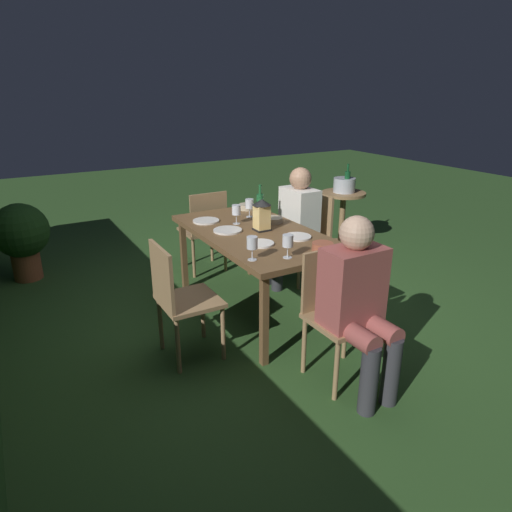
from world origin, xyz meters
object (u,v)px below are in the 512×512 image
wine_glass_c (252,244)px  side_table (343,210)px  chair_head_near (337,309)px  plate_b (206,221)px  person_in_cream (294,221)px  lantern_centerpiece (262,213)px  chair_head_far (205,227)px  chair_side_left_b (309,233)px  ice_bucket (344,184)px  plate_d (228,230)px  plate_a (298,237)px  chair_side_right_a (180,296)px  person_in_rust (359,299)px  wine_glass_a (249,205)px  bowl_olives (273,220)px  potted_plant_by_hedge (21,235)px  plate_c (261,244)px  dining_table (256,238)px  green_bottle_on_table (260,204)px  bowl_bread (323,246)px  wine_glass_b (288,242)px  wine_glass_d (236,211)px  bowl_salad (247,207)px

wine_glass_c → side_table: wine_glass_c is taller
chair_head_near → plate_b: bearing=9.0°
person_in_cream → lantern_centerpiece: 0.73m
chair_head_far → lantern_centerpiece: size_ratio=3.28×
chair_side_left_b → ice_bucket: 1.19m
person_in_cream → side_table: (0.64, -1.17, -0.19)m
chair_side_left_b → plate_d: chair_side_left_b is taller
chair_head_near → plate_a: (0.75, -0.20, 0.25)m
chair_head_far → chair_side_right_a: bearing=150.0°
person_in_rust → plate_d: (1.38, 0.20, 0.10)m
chair_side_right_a → wine_glass_a: (0.78, -0.99, 0.36)m
bowl_olives → chair_head_near: bearing=167.9°
plate_d → potted_plant_by_hedge: potted_plant_by_hedge is taller
plate_a → plate_c: bearing=89.4°
dining_table → plate_b: bearing=27.4°
dining_table → green_bottle_on_table: size_ratio=5.63×
chair_side_right_a → person_in_rust: 1.23m
person_in_rust → lantern_centerpiece: size_ratio=4.34×
wine_glass_c → plate_a: bearing=-65.7°
person_in_cream → bowl_bread: (-1.02, 0.45, 0.13)m
chair_head_far → side_table: bearing=-91.8°
person_in_rust → lantern_centerpiece: person_in_rust is taller
chair_side_right_a → plate_d: size_ratio=3.65×
green_bottle_on_table → plate_c: green_bottle_on_table is taller
lantern_centerpiece → chair_head_far: bearing=2.9°
chair_head_far → plate_b: bearing=157.9°
side_table → potted_plant_by_hedge: bearing=77.3°
chair_side_left_b → plate_a: bearing=137.3°
dining_table → potted_plant_by_hedge: size_ratio=2.07×
plate_d → plate_b: bearing=6.3°
side_table → person_in_rust: bearing=141.6°
chair_side_left_b → wine_glass_b: 1.44m
lantern_centerpiece → bowl_bread: (-0.65, -0.13, -0.12)m
chair_side_left_b → chair_side_right_a: bearing=113.9°
wine_glass_d → green_bottle_on_table: bearing=-67.1°
dining_table → potted_plant_by_hedge: (1.79, 1.67, -0.20)m
chair_side_left_b → plate_a: (-0.68, 0.63, 0.25)m
chair_side_left_b → potted_plant_by_hedge: chair_side_left_b is taller
wine_glass_a → person_in_rust: bearing=174.3°
dining_table → bowl_salad: size_ratio=11.15×
plate_d → bowl_olives: bearing=-85.9°
plate_b → chair_side_left_b: bearing=-95.4°
green_bottle_on_table → chair_head_far: bearing=22.7°
lantern_centerpiece → ice_bucket: bearing=-60.0°
wine_glass_a → side_table: 1.78m
plate_b → plate_d: same height
lantern_centerpiece → bowl_olives: 0.28m
dining_table → plate_b: 0.53m
bowl_bread → plate_a: bearing=-2.7°
chair_head_far → bowl_bread: chair_head_far is taller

